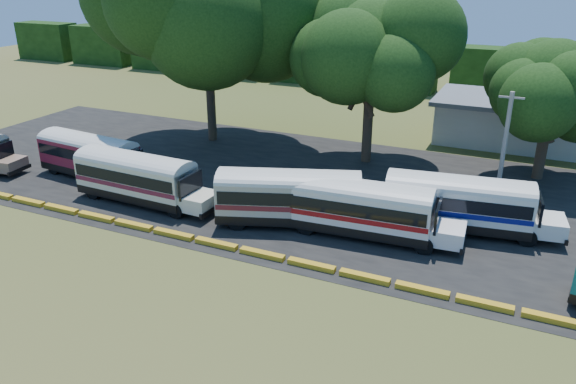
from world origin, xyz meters
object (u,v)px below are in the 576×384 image
at_px(bus_red, 91,153).
at_px(bus_white_red, 364,206).
at_px(bus_cream_west, 138,175).
at_px(tree_west, 206,4).

height_order(bus_red, bus_white_red, bus_white_red).
bearing_deg(bus_cream_west, bus_white_red, 7.36).
xyz_separation_m(bus_white_red, tree_west, (-18.69, 13.22, 10.11)).
bearing_deg(bus_red, bus_cream_west, -15.28).
relative_size(bus_red, bus_cream_west, 0.98).
distance_m(bus_cream_west, bus_white_red, 15.56).
bearing_deg(bus_white_red, bus_cream_west, -178.64).
distance_m(bus_red, bus_white_red, 21.86).
height_order(bus_red, tree_west, tree_west).
xyz_separation_m(bus_red, bus_cream_west, (6.34, -2.37, 0.04)).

